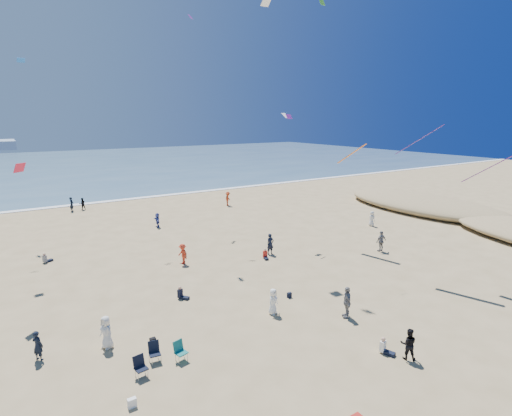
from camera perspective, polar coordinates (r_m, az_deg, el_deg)
ground at (r=20.16m, az=8.16°, el=-22.07°), size 220.00×220.00×0.00m
ocean at (r=108.50m, az=-26.86°, el=5.31°), size 220.00×100.00×0.06m
surf_line at (r=59.49m, az=-21.42°, el=0.77°), size 220.00×1.20×0.08m
standing_flyers at (r=36.27m, az=-4.43°, el=-4.31°), size 33.34×44.04×1.90m
seated_group at (r=26.02m, az=-1.41°, el=-12.39°), size 16.54×30.84×0.84m
chair_cluster at (r=20.50m, az=-13.63°, el=-20.00°), size 2.70×1.48×1.00m
white_tote at (r=18.66m, az=-17.29°, el=-25.05°), size 0.35×0.20×0.40m
black_backpack at (r=22.38m, az=-14.52°, el=-17.96°), size 0.30×0.22×0.38m
navy_bag at (r=26.75m, az=4.78°, el=-12.29°), size 0.28×0.18×0.34m
kites_aloft at (r=32.64m, az=4.98°, el=18.63°), size 44.19×37.48×27.07m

